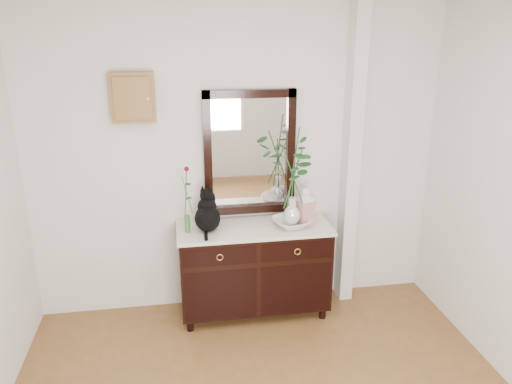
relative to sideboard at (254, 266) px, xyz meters
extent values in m
cube|color=silver|center=(-0.10, 0.25, 0.88)|extent=(3.60, 0.04, 2.70)
cube|color=silver|center=(0.90, 0.17, 0.88)|extent=(0.12, 0.20, 2.70)
cube|color=black|center=(0.00, 0.00, -0.01)|extent=(1.30, 0.50, 0.82)
cube|color=beige|center=(0.00, 0.00, 0.36)|extent=(1.33, 0.52, 0.03)
cube|color=black|center=(0.00, 0.24, 0.97)|extent=(0.80, 0.06, 1.10)
cube|color=white|center=(0.00, 0.25, 0.97)|extent=(0.66, 0.01, 0.96)
cube|color=brown|center=(-0.95, 0.21, 1.48)|extent=(0.35, 0.10, 0.40)
imported|color=silver|center=(0.32, -0.06, 0.41)|extent=(0.39, 0.39, 0.08)
camera|label=1|loc=(-0.63, -3.92, 2.06)|focal=35.00mm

